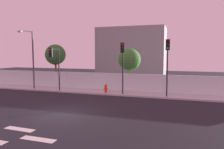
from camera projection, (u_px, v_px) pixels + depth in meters
The scene contains 12 objects.
ground_plane at pixel (62, 114), 14.35m from camera, with size 80.00×80.00×0.00m, color black.
sidewalk at pixel (104, 92), 22.12m from camera, with size 36.00×2.40×0.15m, color #B5B5B5.
perimeter_wall at pixel (108, 81), 23.25m from camera, with size 36.00×0.18×1.80m, color silver.
crosswalk_marking at pixel (14, 140), 10.02m from camera, with size 3.83×3.03×0.01m.
traffic_light_left at pixel (123, 57), 19.75m from camera, with size 0.56×1.60×4.87m.
traffic_light_center at pixel (168, 56), 18.40m from camera, with size 0.35×1.84×5.07m.
traffic_light_right at pixel (55, 60), 21.82m from camera, with size 0.35×1.81×4.46m.
street_lamp_curbside at pixel (31, 55), 23.63m from camera, with size 0.80×1.71×6.37m.
fire_hydrant at pixel (106, 88), 21.42m from camera, with size 0.44×0.26×0.86m.
roadside_tree_leftmost at pixel (55, 55), 25.93m from camera, with size 2.47×2.47×5.17m.
roadside_tree_midleft at pixel (130, 60), 23.17m from camera, with size 2.43×2.43×4.61m.
low_building_distant at pixel (132, 53), 36.35m from camera, with size 11.10×6.00×8.36m, color gray.
Camera 1 is at (7.51, -12.33, 4.03)m, focal length 34.26 mm.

